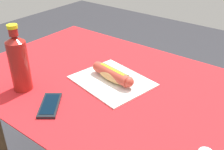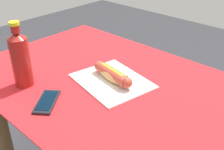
# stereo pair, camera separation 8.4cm
# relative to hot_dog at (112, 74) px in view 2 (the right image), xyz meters

# --- Properties ---
(dining_table) EXTENTS (1.11, 0.77, 0.74)m
(dining_table) POSITION_rel_hot_dog_xyz_m (-0.02, -0.01, -0.18)
(dining_table) COLOR brown
(dining_table) RESTS_ON ground
(paper_wrapper) EXTENTS (0.32, 0.28, 0.01)m
(paper_wrapper) POSITION_rel_hot_dog_xyz_m (-0.00, -0.00, -0.03)
(paper_wrapper) COLOR silver
(paper_wrapper) RESTS_ON dining_table
(hot_dog) EXTENTS (0.21, 0.08, 0.05)m
(hot_dog) POSITION_rel_hot_dog_xyz_m (0.00, 0.00, 0.00)
(hot_dog) COLOR tan
(hot_dog) RESTS_ON paper_wrapper
(cell_phone) EXTENTS (0.13, 0.15, 0.01)m
(cell_phone) POSITION_rel_hot_dog_xyz_m (-0.07, -0.26, -0.03)
(cell_phone) COLOR black
(cell_phone) RESTS_ON dining_table
(soda_bottle) EXTENTS (0.07, 0.07, 0.25)m
(soda_bottle) POSITION_rel_hot_dog_xyz_m (-0.23, -0.24, 0.08)
(soda_bottle) COLOR maroon
(soda_bottle) RESTS_ON dining_table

